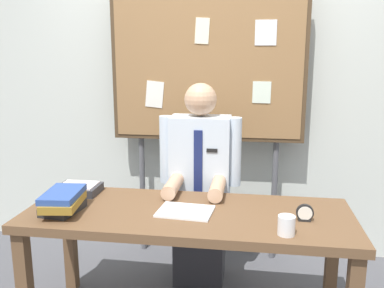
{
  "coord_description": "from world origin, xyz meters",
  "views": [
    {
      "loc": [
        0.35,
        -2.16,
        1.58
      ],
      "look_at": [
        0.0,
        0.16,
        1.07
      ],
      "focal_mm": 38.76,
      "sensor_mm": 36.0,
      "label": 1
    }
  ],
  "objects_px": {
    "book_stack": "(63,201)",
    "open_notebook": "(185,211)",
    "desk": "(188,226)",
    "desk_clock": "(305,214)",
    "person": "(200,193)",
    "coffee_mug": "(286,225)",
    "bulletin_board": "(207,67)",
    "paper_tray": "(79,189)"
  },
  "relations": [
    {
      "from": "book_stack",
      "to": "open_notebook",
      "type": "relative_size",
      "value": 1.1
    },
    {
      "from": "bulletin_board",
      "to": "book_stack",
      "type": "height_order",
      "value": "bulletin_board"
    },
    {
      "from": "book_stack",
      "to": "paper_tray",
      "type": "xyz_separation_m",
      "value": [
        -0.05,
        0.32,
        -0.04
      ]
    },
    {
      "from": "bulletin_board",
      "to": "open_notebook",
      "type": "bearing_deg",
      "value": -90.62
    },
    {
      "from": "desk_clock",
      "to": "coffee_mug",
      "type": "height_order",
      "value": "coffee_mug"
    },
    {
      "from": "desk",
      "to": "person",
      "type": "distance_m",
      "value": 0.53
    },
    {
      "from": "desk_clock",
      "to": "coffee_mug",
      "type": "xyz_separation_m",
      "value": [
        -0.11,
        -0.19,
        0.01
      ]
    },
    {
      "from": "desk",
      "to": "paper_tray",
      "type": "relative_size",
      "value": 7.01
    },
    {
      "from": "open_notebook",
      "to": "person",
      "type": "bearing_deg",
      "value": 88.97
    },
    {
      "from": "person",
      "to": "paper_tray",
      "type": "relative_size",
      "value": 5.38
    },
    {
      "from": "coffee_mug",
      "to": "paper_tray",
      "type": "relative_size",
      "value": 0.37
    },
    {
      "from": "coffee_mug",
      "to": "paper_tray",
      "type": "xyz_separation_m",
      "value": [
        -1.25,
        0.44,
        -0.02
      ]
    },
    {
      "from": "book_stack",
      "to": "desk_clock",
      "type": "bearing_deg",
      "value": 3.38
    },
    {
      "from": "desk",
      "to": "book_stack",
      "type": "relative_size",
      "value": 5.55
    },
    {
      "from": "person",
      "to": "coffee_mug",
      "type": "xyz_separation_m",
      "value": [
        0.52,
        -0.76,
        0.12
      ]
    },
    {
      "from": "paper_tray",
      "to": "book_stack",
      "type": "bearing_deg",
      "value": -80.66
    },
    {
      "from": "desk",
      "to": "paper_tray",
      "type": "bearing_deg",
      "value": 164.5
    },
    {
      "from": "desk",
      "to": "desk_clock",
      "type": "relative_size",
      "value": 20.07
    },
    {
      "from": "desk_clock",
      "to": "paper_tray",
      "type": "bearing_deg",
      "value": 169.74
    },
    {
      "from": "person",
      "to": "bulletin_board",
      "type": "bearing_deg",
      "value": 89.97
    },
    {
      "from": "bulletin_board",
      "to": "desk_clock",
      "type": "bearing_deg",
      "value": -56.44
    },
    {
      "from": "desk_clock",
      "to": "person",
      "type": "bearing_deg",
      "value": 137.84
    },
    {
      "from": "book_stack",
      "to": "desk_clock",
      "type": "xyz_separation_m",
      "value": [
        1.31,
        0.08,
        -0.02
      ]
    },
    {
      "from": "person",
      "to": "bulletin_board",
      "type": "relative_size",
      "value": 0.67
    },
    {
      "from": "bulletin_board",
      "to": "desk_clock",
      "type": "distance_m",
      "value": 1.35
    },
    {
      "from": "bulletin_board",
      "to": "open_notebook",
      "type": "xyz_separation_m",
      "value": [
        -0.01,
        -0.93,
        -0.76
      ]
    },
    {
      "from": "open_notebook",
      "to": "desk_clock",
      "type": "xyz_separation_m",
      "value": [
        0.64,
        -0.02,
        0.03
      ]
    },
    {
      "from": "person",
      "to": "open_notebook",
      "type": "relative_size",
      "value": 4.69
    },
    {
      "from": "bulletin_board",
      "to": "coffee_mug",
      "type": "distance_m",
      "value": 1.45
    },
    {
      "from": "desk",
      "to": "open_notebook",
      "type": "bearing_deg",
      "value": -116.22
    },
    {
      "from": "desk",
      "to": "person",
      "type": "relative_size",
      "value": 1.3
    },
    {
      "from": "open_notebook",
      "to": "desk_clock",
      "type": "height_order",
      "value": "desk_clock"
    },
    {
      "from": "desk",
      "to": "bulletin_board",
      "type": "relative_size",
      "value": 0.87
    },
    {
      "from": "desk",
      "to": "desk_clock",
      "type": "bearing_deg",
      "value": -3.98
    },
    {
      "from": "person",
      "to": "open_notebook",
      "type": "height_order",
      "value": "person"
    },
    {
      "from": "open_notebook",
      "to": "desk",
      "type": "bearing_deg",
      "value": 63.78
    },
    {
      "from": "bulletin_board",
      "to": "open_notebook",
      "type": "relative_size",
      "value": 7.02
    },
    {
      "from": "book_stack",
      "to": "open_notebook",
      "type": "height_order",
      "value": "book_stack"
    },
    {
      "from": "desk_clock",
      "to": "open_notebook",
      "type": "bearing_deg",
      "value": 177.86
    },
    {
      "from": "desk",
      "to": "book_stack",
      "type": "height_order",
      "value": "book_stack"
    },
    {
      "from": "coffee_mug",
      "to": "desk",
      "type": "bearing_deg",
      "value": 155.82
    },
    {
      "from": "person",
      "to": "desk_clock",
      "type": "bearing_deg",
      "value": -42.16
    }
  ]
}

